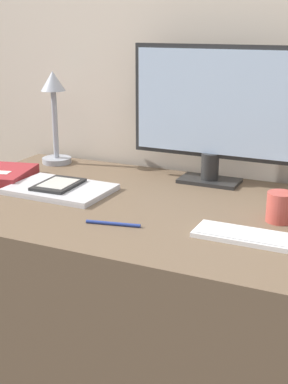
% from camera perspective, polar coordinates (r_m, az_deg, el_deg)
% --- Properties ---
extents(wall_back, '(3.60, 0.05, 2.40)m').
position_cam_1_polar(wall_back, '(1.83, 9.90, 15.83)').
color(wall_back, beige).
rests_on(wall_back, ground_plane).
extents(desk, '(1.55, 0.75, 0.75)m').
position_cam_1_polar(desk, '(1.67, 4.30, -14.11)').
color(desk, brown).
rests_on(desk, ground_plane).
extents(monitor, '(0.54, 0.11, 0.44)m').
position_cam_1_polar(monitor, '(1.72, 7.31, 8.59)').
color(monitor, '#262626').
rests_on(monitor, desk).
extents(keyboard, '(0.28, 0.10, 0.01)m').
position_cam_1_polar(keyboard, '(1.33, 11.32, -4.68)').
color(keyboard, silver).
rests_on(keyboard, desk).
extents(laptop, '(0.31, 0.22, 0.02)m').
position_cam_1_polar(laptop, '(1.68, -8.91, 0.30)').
color(laptop, '#BCBCC1').
rests_on(laptop, desk).
extents(ereader, '(0.12, 0.16, 0.01)m').
position_cam_1_polar(ereader, '(1.68, -9.13, 0.82)').
color(ereader, black).
rests_on(ereader, laptop).
extents(desk_lamp, '(0.11, 0.11, 0.34)m').
position_cam_1_polar(desk_lamp, '(1.99, -9.56, 8.87)').
color(desk_lamp, '#999EA8').
rests_on(desk_lamp, desk).
extents(notebook, '(0.23, 0.25, 0.03)m').
position_cam_1_polar(notebook, '(1.86, -14.94, 1.85)').
color(notebook, maroon).
rests_on(notebook, desk).
extents(coffee_mug, '(0.10, 0.07, 0.08)m').
position_cam_1_polar(coffee_mug, '(1.45, 14.42, -1.59)').
color(coffee_mug, '#B7473D').
rests_on(coffee_mug, desk).
extents(pen, '(0.15, 0.04, 0.01)m').
position_cam_1_polar(pen, '(1.39, -3.31, -3.38)').
color(pen, navy).
rests_on(pen, desk).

